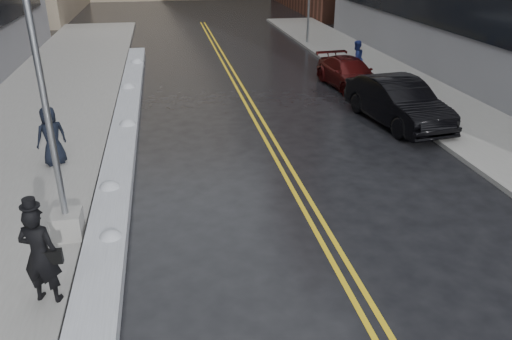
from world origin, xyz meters
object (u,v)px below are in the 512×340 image
car_black (398,102)px  pedestrian_east (356,59)px  pedestrian_c (51,136)px  car_maroon (349,73)px  pedestrian_fedora (40,255)px  lamppost (52,138)px  fire_hydrant (413,94)px

car_black → pedestrian_east: bearing=75.4°
pedestrian_c → car_maroon: pedestrian_c is taller
pedestrian_fedora → car_black: bearing=-126.0°
lamppost → pedestrian_c: size_ratio=4.29×
car_black → pedestrian_c: bearing=-178.1°
pedestrian_fedora → pedestrian_c: (-0.98, 6.52, -0.09)m
fire_hydrant → lamppost: bearing=-147.0°
pedestrian_east → pedestrian_c: bearing=10.9°
fire_hydrant → pedestrian_fedora: pedestrian_fedora is taller
lamppost → pedestrian_fedora: size_ratio=3.88×
lamppost → pedestrian_east: bearing=47.6°
pedestrian_fedora → pedestrian_c: size_ratio=1.11×
car_black → car_maroon: 5.14m
pedestrian_east → car_black: size_ratio=0.34×
fire_hydrant → car_black: size_ratio=0.14×
pedestrian_c → pedestrian_east: pedestrian_c is taller
pedestrian_east → fire_hydrant: bearing=75.5°
fire_hydrant → car_black: car_black is taller
pedestrian_c → pedestrian_east: 15.18m
pedestrian_east → car_maroon: pedestrian_east is taller
car_black → pedestrian_fedora: bearing=-149.4°
lamppost → car_black: 12.60m
lamppost → car_maroon: lamppost is taller
lamppost → pedestrian_east: (11.61, 12.73, -1.51)m
lamppost → car_black: lamppost is taller
fire_hydrant → car_maroon: size_ratio=0.16×
pedestrian_c → car_maroon: size_ratio=0.39×
fire_hydrant → pedestrian_east: bearing=98.3°
lamppost → car_maroon: bearing=46.6°
pedestrian_fedora → car_black: (10.83, 8.47, -0.29)m
pedestrian_c → fire_hydrant: bearing=165.6°
pedestrian_c → car_black: 11.98m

